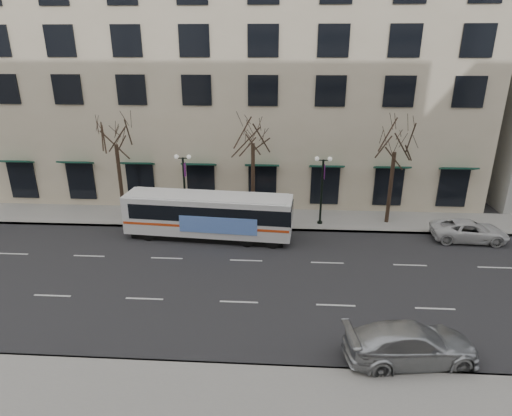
# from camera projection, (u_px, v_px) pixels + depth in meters

# --- Properties ---
(ground) EXTENTS (160.00, 160.00, 0.00)m
(ground) POSITION_uv_depth(u_px,v_px,m) (243.00, 279.00, 24.37)
(ground) COLOR black
(ground) RESTS_ON ground
(sidewalk_far) EXTENTS (80.00, 4.00, 0.15)m
(sidewalk_far) POSITION_uv_depth(u_px,v_px,m) (319.00, 220.00, 32.45)
(sidewalk_far) COLOR gray
(sidewalk_far) RESTS_ON ground
(building_hotel) EXTENTS (40.00, 20.00, 24.00)m
(building_hotel) POSITION_uv_depth(u_px,v_px,m) (240.00, 51.00, 39.80)
(building_hotel) COLOR beige
(building_hotel) RESTS_ON ground
(tree_far_left) EXTENTS (3.60, 3.60, 8.34)m
(tree_far_left) POSITION_uv_depth(u_px,v_px,m) (114.00, 131.00, 30.76)
(tree_far_left) COLOR black
(tree_far_left) RESTS_ON ground
(tree_far_mid) EXTENTS (3.60, 3.60, 8.55)m
(tree_far_mid) POSITION_uv_depth(u_px,v_px,m) (253.00, 130.00, 30.12)
(tree_far_mid) COLOR black
(tree_far_mid) RESTS_ON ground
(tree_far_right) EXTENTS (3.60, 3.60, 8.06)m
(tree_far_right) POSITION_uv_depth(u_px,v_px,m) (396.00, 139.00, 29.73)
(tree_far_right) COLOR black
(tree_far_right) RESTS_ON ground
(lamp_post_left) EXTENTS (1.22, 0.45, 5.21)m
(lamp_post_left) POSITION_uv_depth(u_px,v_px,m) (184.00, 185.00, 31.25)
(lamp_post_left) COLOR black
(lamp_post_left) RESTS_ON ground
(lamp_post_right) EXTENTS (1.22, 0.45, 5.21)m
(lamp_post_right) POSITION_uv_depth(u_px,v_px,m) (322.00, 187.00, 30.69)
(lamp_post_right) COLOR black
(lamp_post_right) RESTS_ON ground
(city_bus) EXTENTS (11.57, 3.41, 3.09)m
(city_bus) POSITION_uv_depth(u_px,v_px,m) (209.00, 215.00, 29.15)
(city_bus) COLOR white
(city_bus) RESTS_ON ground
(silver_car) EXTENTS (5.86, 3.02, 1.63)m
(silver_car) POSITION_uv_depth(u_px,v_px,m) (411.00, 344.00, 17.86)
(silver_car) COLOR #B2B5BA
(silver_car) RESTS_ON ground
(white_pickup) EXTENTS (5.08, 2.53, 1.38)m
(white_pickup) POSITION_uv_depth(u_px,v_px,m) (469.00, 231.00, 29.06)
(white_pickup) COLOR silver
(white_pickup) RESTS_ON ground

